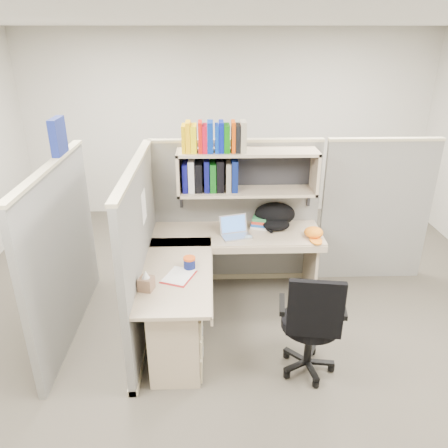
{
  "coord_description": "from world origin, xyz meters",
  "views": [
    {
      "loc": [
        -0.26,
        -3.5,
        2.64
      ],
      "look_at": [
        -0.15,
        0.25,
        0.97
      ],
      "focal_mm": 35.0,
      "sensor_mm": 36.0,
      "label": 1
    }
  ],
  "objects_px": {
    "snack_canister": "(189,263)",
    "task_chair": "(310,339)",
    "desk": "(196,305)",
    "backpack": "(276,216)",
    "laptop": "(236,227)"
  },
  "relations": [
    {
      "from": "snack_canister",
      "to": "task_chair",
      "type": "distance_m",
      "value": 1.19
    },
    {
      "from": "desk",
      "to": "backpack",
      "type": "height_order",
      "value": "backpack"
    },
    {
      "from": "desk",
      "to": "laptop",
      "type": "height_order",
      "value": "laptop"
    },
    {
      "from": "desk",
      "to": "snack_canister",
      "type": "height_order",
      "value": "snack_canister"
    },
    {
      "from": "snack_canister",
      "to": "desk",
      "type": "bearing_deg",
      "value": -69.05
    },
    {
      "from": "backpack",
      "to": "task_chair",
      "type": "xyz_separation_m",
      "value": [
        0.11,
        -1.37,
        -0.5
      ]
    },
    {
      "from": "task_chair",
      "to": "laptop",
      "type": "bearing_deg",
      "value": 114.95
    },
    {
      "from": "desk",
      "to": "backpack",
      "type": "relative_size",
      "value": 4.08
    },
    {
      "from": "laptop",
      "to": "task_chair",
      "type": "xyz_separation_m",
      "value": [
        0.54,
        -1.15,
        -0.48
      ]
    },
    {
      "from": "backpack",
      "to": "snack_canister",
      "type": "bearing_deg",
      "value": -147.04
    },
    {
      "from": "desk",
      "to": "backpack",
      "type": "distance_m",
      "value": 1.34
    },
    {
      "from": "laptop",
      "to": "backpack",
      "type": "bearing_deg",
      "value": 12.14
    },
    {
      "from": "snack_canister",
      "to": "backpack",
      "type": "bearing_deg",
      "value": 44.06
    },
    {
      "from": "laptop",
      "to": "snack_canister",
      "type": "bearing_deg",
      "value": -140.76
    },
    {
      "from": "laptop",
      "to": "task_chair",
      "type": "height_order",
      "value": "task_chair"
    }
  ]
}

